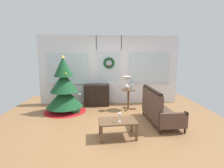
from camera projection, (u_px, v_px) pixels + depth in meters
ground_plane at (111, 124)px, 4.75m from camera, size 6.76×6.76×0.00m
back_wall_with_door at (109, 70)px, 6.59m from camera, size 5.20×0.19×2.55m
christmas_tree at (64, 90)px, 5.67m from camera, size 1.36×1.36×1.86m
dresser_cabinet at (97, 95)px, 6.43m from camera, size 0.92×0.47×0.78m
settee_sofa at (158, 109)px, 4.76m from camera, size 0.80×1.59×0.96m
side_table at (128, 95)px, 5.91m from camera, size 0.50×0.48×0.70m
table_lamp at (127, 81)px, 5.86m from camera, size 0.28×0.28×0.44m
flower_vase at (132, 86)px, 5.80m from camera, size 0.11×0.10×0.35m
coffee_table at (118, 123)px, 3.92m from camera, size 0.89×0.60×0.40m
wine_glass at (120, 115)px, 3.82m from camera, size 0.08×0.08×0.20m
gift_box at (76, 110)px, 5.59m from camera, size 0.21×0.19×0.21m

